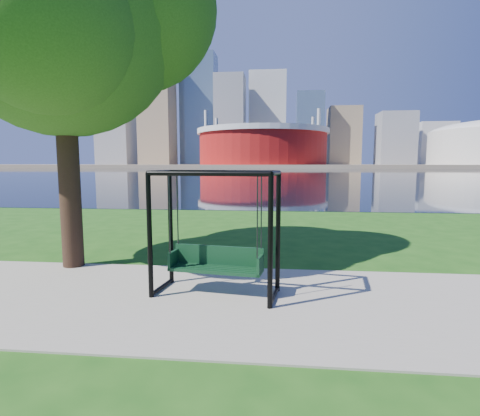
# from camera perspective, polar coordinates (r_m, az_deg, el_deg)

# --- Properties ---
(ground) EXTENTS (900.00, 900.00, 0.00)m
(ground) POSITION_cam_1_polar(r_m,az_deg,el_deg) (7.05, 1.56, -12.71)
(ground) COLOR #1E5114
(ground) RESTS_ON ground
(path) EXTENTS (120.00, 4.00, 0.03)m
(path) POSITION_cam_1_polar(r_m,az_deg,el_deg) (6.58, 1.21, -14.03)
(path) COLOR #9E937F
(path) RESTS_ON ground
(river) EXTENTS (900.00, 180.00, 0.02)m
(river) POSITION_cam_1_polar(r_m,az_deg,el_deg) (108.66, 5.68, 5.44)
(river) COLOR black
(river) RESTS_ON ground
(far_bank) EXTENTS (900.00, 228.00, 2.00)m
(far_bank) POSITION_cam_1_polar(r_m,az_deg,el_deg) (312.64, 5.87, 6.43)
(far_bank) COLOR #937F60
(far_bank) RESTS_ON ground
(stadium) EXTENTS (83.00, 83.00, 32.00)m
(stadium) POSITION_cam_1_polar(r_m,az_deg,el_deg) (242.15, 3.48, 9.51)
(stadium) COLOR maroon
(stadium) RESTS_ON far_bank
(skyline) EXTENTS (392.00, 66.00, 96.50)m
(skyline) POSITION_cam_1_polar(r_m,az_deg,el_deg) (327.78, 5.18, 12.55)
(skyline) COLOR gray
(skyline) RESTS_ON far_bank
(swing) EXTENTS (2.29, 1.24, 2.24)m
(swing) POSITION_cam_1_polar(r_m,az_deg,el_deg) (6.65, -3.69, -4.26)
(swing) COLOR black
(swing) RESTS_ON ground
(park_tree) EXTENTS (6.50, 5.87, 8.07)m
(park_tree) POSITION_cam_1_polar(r_m,az_deg,el_deg) (9.83, -25.80, 25.44)
(park_tree) COLOR black
(park_tree) RESTS_ON ground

